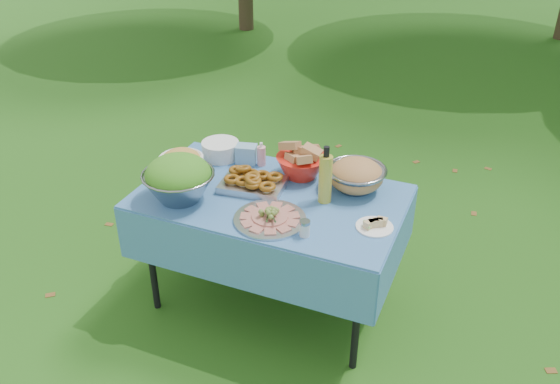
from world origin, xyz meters
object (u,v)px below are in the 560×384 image
(picnic_table, at_px, (271,251))
(charcuterie_platter, at_px, (270,213))
(oil_bottle, at_px, (326,175))
(bread_bowl, at_px, (301,161))
(pasta_bowl_steel, at_px, (356,175))
(salad_bowl, at_px, (178,178))
(plate_stack, at_px, (221,150))

(picnic_table, relative_size, charcuterie_platter, 3.85)
(charcuterie_platter, bearing_deg, oil_bottle, 55.83)
(bread_bowl, relative_size, charcuterie_platter, 0.77)
(pasta_bowl_steel, bearing_deg, bread_bowl, 176.34)
(oil_bottle, bearing_deg, salad_bowl, -158.82)
(picnic_table, xyz_separation_m, charcuterie_platter, (0.10, -0.23, 0.42))
(salad_bowl, distance_m, charcuterie_platter, 0.55)
(salad_bowl, bearing_deg, pasta_bowl_steel, 29.16)
(plate_stack, distance_m, oil_bottle, 0.81)
(salad_bowl, height_order, charcuterie_platter, salad_bowl)
(picnic_table, xyz_separation_m, salad_bowl, (-0.44, -0.22, 0.51))
(salad_bowl, relative_size, charcuterie_platter, 1.03)
(plate_stack, distance_m, charcuterie_platter, 0.78)
(picnic_table, xyz_separation_m, pasta_bowl_steel, (0.41, 0.25, 0.47))
(bread_bowl, xyz_separation_m, oil_bottle, (0.22, -0.21, 0.07))
(pasta_bowl_steel, bearing_deg, salad_bowl, -150.84)
(charcuterie_platter, bearing_deg, pasta_bowl_steel, 56.85)
(plate_stack, bearing_deg, charcuterie_platter, -43.38)
(picnic_table, relative_size, plate_stack, 6.34)
(plate_stack, xyz_separation_m, bread_bowl, (0.54, -0.03, 0.05))
(bread_bowl, height_order, pasta_bowl_steel, bread_bowl)
(salad_bowl, xyz_separation_m, plate_stack, (-0.03, 0.53, -0.08))
(oil_bottle, bearing_deg, plate_stack, 162.30)
(salad_bowl, relative_size, plate_stack, 1.70)
(bread_bowl, bearing_deg, oil_bottle, -44.15)
(salad_bowl, xyz_separation_m, bread_bowl, (0.52, 0.50, -0.03))
(plate_stack, bearing_deg, oil_bottle, -17.70)
(picnic_table, relative_size, oil_bottle, 4.43)
(oil_bottle, bearing_deg, pasta_bowl_steel, 58.45)
(salad_bowl, distance_m, oil_bottle, 0.79)
(oil_bottle, bearing_deg, charcuterie_platter, -124.17)
(plate_stack, height_order, charcuterie_platter, plate_stack)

